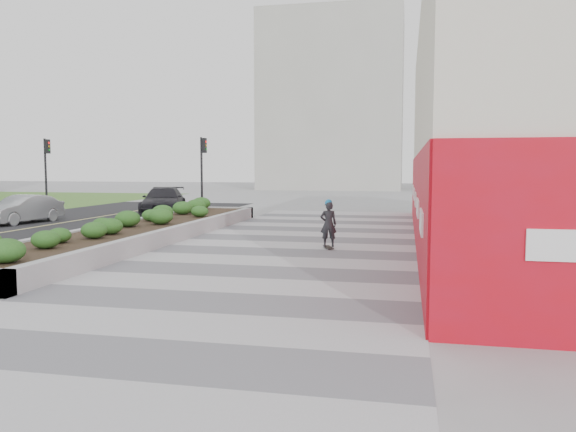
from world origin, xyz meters
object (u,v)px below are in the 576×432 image
at_px(traffic_signal_far, 47,164).
at_px(car_dark, 163,201).
at_px(traffic_signal_near, 203,164).
at_px(planter, 145,228).
at_px(car_silver, 23,209).
at_px(skateboarder, 328,224).

distance_m(traffic_signal_far, car_dark, 7.37).
bearing_deg(traffic_signal_near, planter, -80.65).
xyz_separation_m(traffic_signal_near, car_silver, (-6.46, -6.27, -2.11)).
relative_size(skateboarder, car_dark, 0.31).
bearing_deg(car_silver, planter, -19.00).
bearing_deg(skateboarder, car_dark, 113.44).
height_order(car_silver, car_dark, car_dark).
distance_m(planter, car_silver, 9.22).
bearing_deg(car_silver, traffic_signal_near, 52.49).
height_order(planter, traffic_signal_far, traffic_signal_far).
distance_m(planter, traffic_signal_near, 10.90).
relative_size(planter, skateboarder, 11.39).
xyz_separation_m(traffic_signal_far, skateboarder, (17.67, -10.95, -1.96)).
xyz_separation_m(traffic_signal_far, car_dark, (7.09, 0.01, -2.02)).
xyz_separation_m(skateboarder, car_dark, (-10.58, 10.96, -0.06)).
height_order(traffic_signal_near, car_dark, traffic_signal_near).
xyz_separation_m(traffic_signal_near, traffic_signal_far, (-9.20, -0.50, 0.00)).
bearing_deg(planter, skateboarder, -8.01).
xyz_separation_m(skateboarder, car_silver, (-14.92, 5.18, -0.15)).
xyz_separation_m(traffic_signal_near, skateboarder, (8.47, -11.45, -1.96)).
bearing_deg(car_dark, car_silver, -143.94).
xyz_separation_m(planter, skateboarder, (6.74, -0.95, 0.38)).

